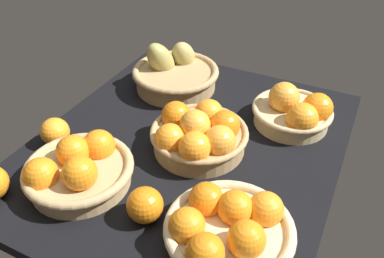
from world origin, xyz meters
The scene contains 8 objects.
market_tray centered at (0.00, 0.00, 1.50)cm, with size 84.00×72.00×3.00cm, color black.
basket_far_left centered at (-19.71, 21.56, 7.07)cm, with size 20.86×20.86×10.99cm.
basket_near_right centered at (22.39, -15.00, 6.94)cm, with size 23.76×23.76×10.32cm.
basket_far_right centered at (23.18, 20.07, 6.97)cm, with size 24.27×24.27×9.82cm.
basket_center centered at (0.55, 3.49, 7.60)cm, with size 23.60×23.60×11.43cm.
basket_near_left_pears centered at (-23.71, -15.92, 7.33)cm, with size 26.10×25.63×14.89cm.
loose_orange_front_gap centered at (24.66, 3.36, 6.67)cm, with size 7.34×7.34×7.34cm, color orange.
loose_orange_back_gap centered at (13.95, -28.88, 6.53)cm, with size 7.05×7.05×7.05cm, color orange.
Camera 1 is at (68.43, 35.13, 65.05)cm, focal length 37.23 mm.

